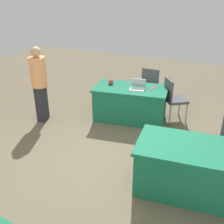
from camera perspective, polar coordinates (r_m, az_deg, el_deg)
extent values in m
plane|color=brown|center=(4.80, 1.68, -10.45)|extent=(14.40, 14.40, 0.00)
cube|color=#196647|center=(5.98, 3.92, 4.85)|extent=(1.68, 1.05, 0.05)
cube|color=#196647|center=(6.12, 3.82, 1.59)|extent=(1.61, 1.01, 0.69)
cube|color=#196647|center=(4.01, 18.57, -7.49)|extent=(1.93, 1.07, 0.05)
cube|color=#196647|center=(4.21, 17.87, -11.76)|extent=(1.85, 1.02, 0.69)
cylinder|color=#9E9993|center=(6.53, 13.83, 1.23)|extent=(0.03, 0.03, 0.44)
cylinder|color=#9E9993|center=(6.22, 15.20, -0.18)|extent=(0.03, 0.03, 0.44)
cylinder|color=#9E9993|center=(6.39, 10.71, 0.99)|extent=(0.03, 0.03, 0.44)
cylinder|color=#9E9993|center=(6.07, 11.96, -0.47)|extent=(0.03, 0.03, 0.44)
cube|color=#47474C|center=(6.20, 13.15, 2.49)|extent=(0.61, 0.61, 0.06)
cube|color=#47474C|center=(6.04, 11.64, 4.60)|extent=(0.27, 0.37, 0.45)
cylinder|color=#9E9993|center=(7.21, 7.26, 4.20)|extent=(0.03, 0.03, 0.46)
cylinder|color=#9E9993|center=(7.11, 10.15, 3.68)|extent=(0.03, 0.03, 0.46)
cylinder|color=#9E9993|center=(6.88, 6.22, 3.18)|extent=(0.03, 0.03, 0.46)
cylinder|color=#9E9993|center=(6.77, 9.23, 2.63)|extent=(0.03, 0.03, 0.46)
cube|color=#47474C|center=(6.90, 8.35, 5.44)|extent=(0.45, 0.45, 0.06)
cube|color=#47474C|center=(6.64, 7.94, 6.99)|extent=(0.42, 0.05, 0.45)
cylinder|color=#9E9993|center=(5.08, 21.33, -7.25)|extent=(0.03, 0.03, 0.43)
cube|color=#26262D|center=(6.23, -14.37, 1.75)|extent=(0.24, 0.31, 0.80)
cylinder|color=#F49E60|center=(5.99, -15.10, 8.01)|extent=(0.41, 0.41, 0.63)
sphere|color=tan|center=(5.88, -15.57, 11.94)|extent=(0.22, 0.22, 0.22)
cube|color=silver|center=(5.86, 5.27, 4.72)|extent=(0.35, 0.27, 0.02)
cube|color=#B7B7BC|center=(5.96, 5.54, 6.10)|extent=(0.32, 0.13, 0.19)
sphere|color=#B2382D|center=(6.14, -0.23, 6.30)|extent=(0.12, 0.12, 0.12)
cube|color=red|center=(5.98, 8.49, 4.94)|extent=(0.11, 0.18, 0.01)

